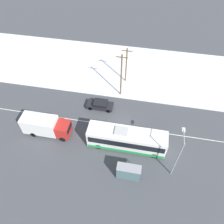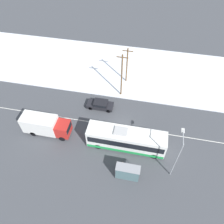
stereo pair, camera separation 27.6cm
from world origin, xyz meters
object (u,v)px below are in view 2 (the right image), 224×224
(sedan_car, at_px, (100,104))
(pedestrian_at_stop, at_px, (122,165))
(utility_pole_snowlot, at_px, (127,65))
(utility_pole_roadside, at_px, (122,75))
(city_bus, at_px, (126,139))
(box_truck, at_px, (45,125))
(bus_shelter, at_px, (127,172))
(streetlamp, at_px, (178,154))

(sedan_car, xyz_separation_m, pedestrian_at_stop, (5.37, -10.14, 0.29))
(pedestrian_at_stop, bearing_deg, utility_pole_snowlot, 97.30)
(utility_pole_roadside, height_order, utility_pole_snowlot, utility_pole_roadside)
(city_bus, bearing_deg, box_truck, 179.38)
(sedan_car, distance_m, pedestrian_at_stop, 11.47)
(utility_pole_roadside, bearing_deg, city_bus, -76.36)
(box_truck, xyz_separation_m, utility_pole_roadside, (9.52, 10.11, 2.58))
(city_bus, height_order, bus_shelter, city_bus)
(streetlamp, bearing_deg, pedestrian_at_stop, -171.96)
(utility_pole_roadside, bearing_deg, sedan_car, -127.34)
(box_truck, relative_size, utility_pole_snowlot, 1.00)
(box_truck, height_order, bus_shelter, box_truck)
(city_bus, xyz_separation_m, utility_pole_snowlot, (-2.16, 13.91, 1.98))
(box_truck, distance_m, utility_pole_roadside, 14.12)
(sedan_car, distance_m, utility_pole_roadside, 5.85)
(utility_pole_snowlot, bearing_deg, streetlamp, -62.70)
(streetlamp, height_order, utility_pole_snowlot, streetlamp)
(city_bus, xyz_separation_m, bus_shelter, (0.90, -4.81, -0.03))
(city_bus, xyz_separation_m, streetlamp, (6.41, -2.68, 2.88))
(streetlamp, bearing_deg, city_bus, 157.28)
(city_bus, distance_m, bus_shelter, 4.89)
(box_truck, distance_m, pedestrian_at_stop, 12.66)
(sedan_car, distance_m, bus_shelter, 12.98)
(utility_pole_roadside, distance_m, utility_pole_snowlot, 3.75)
(sedan_car, xyz_separation_m, utility_pole_snowlot, (3.13, 7.35, 2.94))
(utility_pole_roadside, bearing_deg, pedestrian_at_stop, -79.48)
(city_bus, relative_size, utility_pole_roadside, 1.31)
(city_bus, xyz_separation_m, pedestrian_at_stop, (0.08, -3.58, -0.67))
(utility_pole_roadside, xyz_separation_m, utility_pole_snowlot, (0.32, 3.68, -0.64))
(city_bus, height_order, box_truck, city_bus)
(streetlamp, bearing_deg, bus_shelter, -158.89)
(bus_shelter, bearing_deg, pedestrian_at_stop, 123.77)
(sedan_car, bearing_deg, city_bus, 128.87)
(sedan_car, relative_size, bus_shelter, 1.41)
(utility_pole_roadside, bearing_deg, box_truck, -133.30)
(city_bus, distance_m, pedestrian_at_stop, 3.64)
(streetlamp, relative_size, utility_pole_roadside, 0.88)
(city_bus, distance_m, sedan_car, 8.48)
(bus_shelter, distance_m, streetlamp, 6.58)
(city_bus, bearing_deg, utility_pole_roadside, 103.64)
(city_bus, distance_m, utility_pole_roadside, 10.85)
(city_bus, height_order, sedan_car, city_bus)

